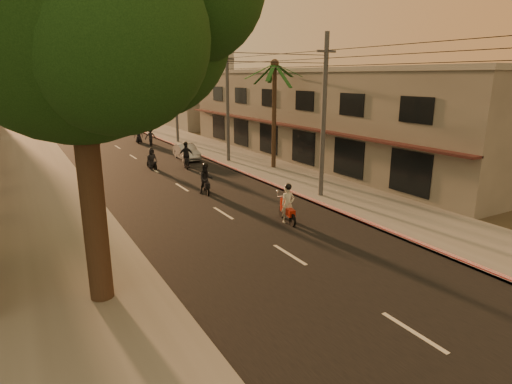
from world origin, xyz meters
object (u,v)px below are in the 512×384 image
(scooter_far_b, at_px, (151,137))
(palm_tree, at_px, (275,70))
(scooter_mid_a, at_px, (206,179))
(scooter_far_a, at_px, (152,159))
(parked_car, at_px, (187,152))
(scooter_red, at_px, (288,205))
(scooter_far_c, at_px, (139,135))
(broadleaf_tree, at_px, (87,9))
(scooter_mid_b, at_px, (186,156))

(scooter_far_b, bearing_deg, palm_tree, -56.68)
(palm_tree, distance_m, scooter_mid_a, 10.38)
(palm_tree, height_order, scooter_mid_a, palm_tree)
(scooter_far_a, relative_size, parked_car, 0.42)
(scooter_red, bearing_deg, parked_car, 96.55)
(scooter_far_b, height_order, scooter_far_c, scooter_far_c)
(broadleaf_tree, height_order, scooter_far_a, broadleaf_tree)
(scooter_far_a, bearing_deg, scooter_mid_a, -91.95)
(scooter_red, distance_m, scooter_far_a, 15.20)
(scooter_mid_a, relative_size, scooter_far_c, 0.99)
(palm_tree, distance_m, scooter_far_b, 17.58)
(scooter_far_c, bearing_deg, palm_tree, -54.70)
(scooter_mid_b, bearing_deg, broadleaf_tree, -99.03)
(scooter_mid_a, height_order, scooter_far_c, scooter_far_c)
(scooter_mid_b, distance_m, scooter_far_a, 2.54)
(scooter_mid_b, distance_m, scooter_far_c, 14.18)
(scooter_red, height_order, scooter_mid_b, scooter_mid_b)
(scooter_red, height_order, scooter_far_b, scooter_red)
(scooter_mid_a, height_order, scooter_far_a, scooter_mid_a)
(broadleaf_tree, relative_size, scooter_mid_b, 6.07)
(scooter_mid_b, bearing_deg, parked_car, 87.00)
(palm_tree, xyz_separation_m, scooter_far_c, (-5.42, 17.75, -6.29))
(broadleaf_tree, height_order, palm_tree, broadleaf_tree)
(palm_tree, height_order, scooter_red, palm_tree)
(scooter_red, bearing_deg, scooter_mid_a, 112.38)
(scooter_far_c, bearing_deg, broadleaf_tree, -87.90)
(scooter_far_a, bearing_deg, parked_car, 25.23)
(scooter_mid_a, bearing_deg, palm_tree, 42.81)
(scooter_far_a, height_order, parked_car, scooter_far_a)
(scooter_far_b, bearing_deg, scooter_far_c, 124.72)
(palm_tree, height_order, scooter_mid_b, palm_tree)
(broadleaf_tree, distance_m, scooter_far_a, 20.82)
(scooter_far_b, bearing_deg, scooter_mid_b, -77.40)
(scooter_far_a, bearing_deg, scooter_far_c, 71.74)
(broadleaf_tree, bearing_deg, scooter_far_a, 70.01)
(scooter_red, xyz_separation_m, scooter_far_a, (-2.07, 15.06, -0.11))
(scooter_mid_b, height_order, parked_car, scooter_mid_b)
(scooter_far_c, bearing_deg, scooter_mid_a, -76.37)
(broadleaf_tree, xyz_separation_m, scooter_far_c, (9.19, 31.61, -7.62))
(broadleaf_tree, height_order, parked_car, broadleaf_tree)
(scooter_far_b, distance_m, parked_car, 9.09)
(scooter_red, relative_size, scooter_far_b, 1.03)
(scooter_mid_b, bearing_deg, palm_tree, -14.29)
(broadleaf_tree, bearing_deg, scooter_mid_b, 62.60)
(scooter_red, distance_m, scooter_mid_b, 14.32)
(broadleaf_tree, xyz_separation_m, palm_tree, (14.61, 13.86, -1.33))
(scooter_mid_a, bearing_deg, scooter_far_a, 109.23)
(parked_car, bearing_deg, scooter_red, -91.23)
(scooter_mid_b, xyz_separation_m, scooter_far_b, (0.83, 12.13, -0.05))
(scooter_mid_b, relative_size, scooter_far_b, 1.07)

